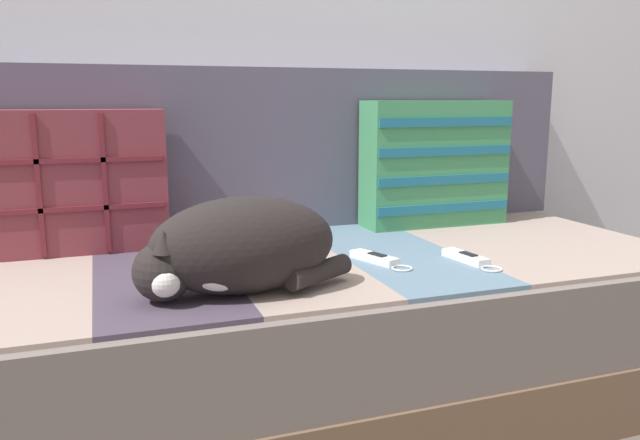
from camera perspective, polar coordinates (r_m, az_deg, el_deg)
The scene contains 8 objects.
ground_plane at distance 1.63m, azimuth 2.51°, elevation -16.92°, with size 14.00×14.00×0.00m, color #564C47.
couch at distance 1.64m, azimuth 1.16°, elevation -9.48°, with size 1.83×0.89×0.38m.
sofa_backrest at distance 1.90m, azimuth -2.85°, elevation 6.58°, with size 1.80×0.14×0.47m.
throw_pillow_quilted at distance 1.68m, azimuth -21.65°, elevation 3.28°, with size 0.45×0.14×0.35m.
throw_pillow_striped at distance 1.93m, azimuth 10.44°, elevation 5.12°, with size 0.45×0.14×0.38m.
sleeping_cat at distance 1.23m, azimuth -7.75°, elevation -2.67°, with size 0.45×0.19×0.19m.
game_remote_near at distance 1.52m, azimuth 13.34°, elevation -3.41°, with size 0.07×0.19×0.02m.
game_remote_far at distance 1.48m, azimuth 5.19°, elevation -3.55°, with size 0.10×0.19×0.02m.
Camera 1 is at (-0.55, -1.33, 0.76)m, focal length 35.00 mm.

